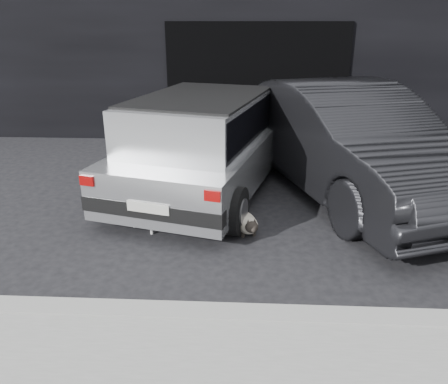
{
  "coord_description": "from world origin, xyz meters",
  "views": [
    {
      "loc": [
        0.78,
        -5.95,
        2.63
      ],
      "look_at": [
        0.51,
        -0.81,
        0.59
      ],
      "focal_mm": 35.0,
      "sensor_mm": 36.0,
      "label": 1
    }
  ],
  "objects_px": {
    "silver_hatchback": "(204,139)",
    "second_car": "(346,140)",
    "cat_siamese": "(246,223)",
    "cat_white": "(164,220)"
  },
  "relations": [
    {
      "from": "cat_siamese",
      "to": "silver_hatchback",
      "type": "bearing_deg",
      "value": -83.56
    },
    {
      "from": "silver_hatchback",
      "to": "cat_white",
      "type": "distance_m",
      "value": 1.77
    },
    {
      "from": "silver_hatchback",
      "to": "cat_white",
      "type": "relative_size",
      "value": 6.97
    },
    {
      "from": "second_car",
      "to": "cat_siamese",
      "type": "xyz_separation_m",
      "value": [
        -1.57,
        -1.62,
        -0.72
      ]
    },
    {
      "from": "cat_white",
      "to": "cat_siamese",
      "type": "bearing_deg",
      "value": 76.58
    },
    {
      "from": "silver_hatchback",
      "to": "cat_siamese",
      "type": "relative_size",
      "value": 5.48
    },
    {
      "from": "silver_hatchback",
      "to": "cat_white",
      "type": "bearing_deg",
      "value": -89.64
    },
    {
      "from": "silver_hatchback",
      "to": "cat_siamese",
      "type": "bearing_deg",
      "value": -51.48
    },
    {
      "from": "silver_hatchback",
      "to": "second_car",
      "type": "relative_size",
      "value": 0.88
    },
    {
      "from": "silver_hatchback",
      "to": "second_car",
      "type": "xyz_separation_m",
      "value": [
        2.25,
        0.06,
        0.01
      ]
    }
  ]
}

